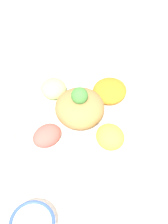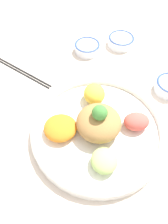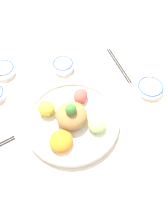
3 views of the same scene
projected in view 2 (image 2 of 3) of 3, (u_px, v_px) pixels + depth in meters
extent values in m
plane|color=silver|center=(102.00, 134.00, 0.62)|extent=(2.40, 2.40, 0.00)
cylinder|color=white|center=(98.00, 130.00, 0.61)|extent=(0.37, 0.37, 0.02)
torus|color=white|center=(98.00, 128.00, 0.60)|extent=(0.37, 0.37, 0.02)
ellipsoid|color=#B7DB7A|center=(104.00, 161.00, 0.53)|extent=(0.09, 0.09, 0.04)
ellipsoid|color=#E55B51|center=(136.00, 122.00, 0.59)|extent=(0.08, 0.09, 0.04)
ellipsoid|color=yellow|center=(94.00, 94.00, 0.64)|extent=(0.09, 0.09, 0.05)
ellipsoid|color=orange|center=(60.00, 128.00, 0.58)|extent=(0.12, 0.12, 0.04)
ellipsoid|color=#AD7F47|center=(99.00, 122.00, 0.58)|extent=(0.12, 0.12, 0.07)
sphere|color=#478E3D|center=(100.00, 112.00, 0.54)|extent=(0.04, 0.04, 0.04)
cylinder|color=white|center=(121.00, 41.00, 0.83)|extent=(0.10, 0.10, 0.03)
torus|color=#38569E|center=(121.00, 38.00, 0.82)|extent=(0.10, 0.10, 0.01)
cylinder|color=maroon|center=(121.00, 39.00, 0.82)|extent=(0.08, 0.08, 0.00)
cylinder|color=white|center=(87.00, 48.00, 0.81)|extent=(0.09, 0.09, 0.03)
torus|color=#38569E|center=(87.00, 45.00, 0.80)|extent=(0.09, 0.09, 0.01)
cylinder|color=white|center=(87.00, 45.00, 0.80)|extent=(0.08, 0.08, 0.00)
cylinder|color=black|center=(22.00, 73.00, 0.75)|extent=(0.07, 0.24, 0.01)
cylinder|color=black|center=(24.00, 71.00, 0.76)|extent=(0.07, 0.24, 0.01)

